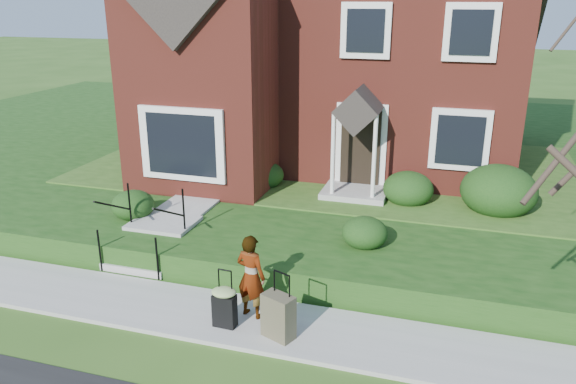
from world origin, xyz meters
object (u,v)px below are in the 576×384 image
at_px(suitcase_black, 224,305).
at_px(suitcase_olive, 278,316).
at_px(front_steps, 154,238).
at_px(woman, 251,276).

height_order(suitcase_black, suitcase_olive, suitcase_olive).
bearing_deg(front_steps, suitcase_olive, -31.77).
bearing_deg(suitcase_olive, suitcase_black, -160.15).
relative_size(suitcase_black, suitcase_olive, 0.90).
bearing_deg(woman, front_steps, -16.90).
relative_size(front_steps, suitcase_black, 1.96).
distance_m(woman, suitcase_olive, 0.90).
distance_m(front_steps, woman, 3.34).
xyz_separation_m(front_steps, woman, (2.87, -1.68, 0.36)).
relative_size(woman, suitcase_olive, 1.33).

